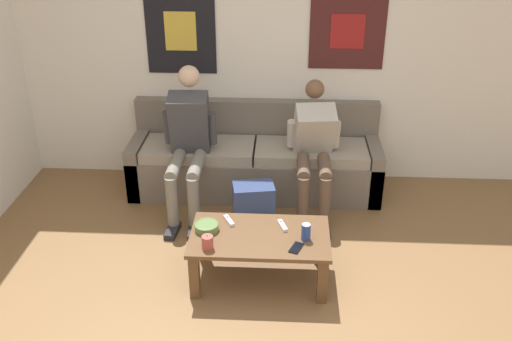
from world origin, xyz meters
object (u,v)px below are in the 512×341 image
pillar_candle (208,242)px  ceramic_bowl (207,226)px  drink_can_blue (306,232)px  person_seated_adult (188,138)px  backpack (254,209)px  game_controller_near_right (282,226)px  couch (255,162)px  person_seated_teen (314,146)px  coffee_table (260,243)px  game_controller_near_left (229,221)px  cell_phone (296,248)px

pillar_candle → ceramic_bowl: bearing=99.4°
pillar_candle → drink_can_blue: drink_can_blue is taller
person_seated_adult → pillar_candle: person_seated_adult is taller
pillar_candle → backpack: bearing=72.2°
game_controller_near_right → person_seated_adult: bearing=131.8°
person_seated_adult → drink_can_blue: person_seated_adult is taller
backpack → couch: bearing=92.2°
person_seated_adult → person_seated_teen: (1.09, 0.04, -0.06)m
couch → game_controller_near_right: (0.27, -1.29, 0.11)m
person_seated_teen → game_controller_near_right: size_ratio=7.52×
coffee_table → person_seated_teen: bearing=68.9°
game_controller_near_left → drink_can_blue: bearing=-19.3°
game_controller_near_left → couch: bearing=84.1°
coffee_table → pillar_candle: pillar_candle is taller
backpack → drink_can_blue: bearing=-59.4°
pillar_candle → cell_phone: 0.61m
ceramic_bowl → cell_phone: 0.68m
game_controller_near_right → coffee_table: bearing=-145.0°
game_controller_near_left → game_controller_near_right: same height
couch → cell_phone: (0.37, -1.55, 0.11)m
person_seated_adult → cell_phone: bearing=-52.1°
couch → game_controller_near_left: (-0.13, -1.24, 0.11)m
backpack → ceramic_bowl: ceramic_bowl is taller
person_seated_adult → person_seated_teen: 1.09m
coffee_table → person_seated_adult: size_ratio=0.80×
pillar_candle → game_controller_near_right: size_ratio=0.75×
pillar_candle → game_controller_near_right: pillar_candle is taller
pillar_candle → couch: bearing=81.4°
person_seated_adult → pillar_candle: (0.32, -1.23, -0.23)m
drink_can_blue → game_controller_near_right: drink_can_blue is taller
pillar_candle → cell_phone: bearing=3.0°
person_seated_teen → cell_phone: 1.26m
pillar_candle → drink_can_blue: 0.70m
ceramic_bowl → person_seated_adult: bearing=105.8°
game_controller_near_left → person_seated_adult: bearing=116.2°
couch → backpack: (0.03, -0.75, -0.08)m
ceramic_bowl → pillar_candle: bearing=-80.6°
person_seated_adult → backpack: size_ratio=2.92×
couch → backpack: 0.75m
game_controller_near_left → backpack: bearing=72.4°
game_controller_near_right → cell_phone: 0.29m
game_controller_near_left → game_controller_near_right: size_ratio=0.98×
cell_phone → game_controller_near_left: bearing=147.7°
backpack → coffee_table: bearing=-82.9°
coffee_table → couch: bearing=94.5°
backpack → person_seated_teen: bearing=40.6°
person_seated_adult → drink_can_blue: size_ratio=10.07×
ceramic_bowl → person_seated_teen: bearing=52.2°
coffee_table → game_controller_near_right: 0.21m
backpack → ceramic_bowl: (-0.31, -0.61, 0.21)m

